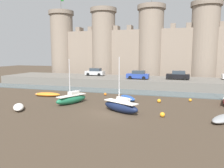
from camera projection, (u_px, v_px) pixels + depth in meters
ground_plane at (112, 113)px, 23.57m from camera, size 160.00×160.00×0.00m
water_channel at (135, 92)px, 35.99m from camera, size 80.00×4.50×0.10m
quay_road at (143, 82)px, 42.74m from camera, size 59.29×10.00×1.64m
castle at (151, 47)px, 51.80m from camera, size 53.83×6.54×20.50m
rowboat_midflat_left at (19, 107)px, 24.72m from camera, size 2.80×3.07×0.64m
rowboat_midflat_centre at (47, 94)px, 32.63m from camera, size 4.07×1.87×0.60m
sailboat_near_channel_left at (121, 106)px, 23.63m from camera, size 4.72×3.27×5.99m
rowboat_midflat_right at (127, 98)px, 29.52m from camera, size 3.04×2.95×0.75m
rowboat_foreground_left at (224, 118)px, 20.39m from camera, size 3.13×3.84×0.59m
sailboat_near_channel_right at (72, 99)px, 27.72m from camera, size 2.94×4.67×5.68m
mooring_buoy_near_channel at (190, 100)px, 29.04m from camera, size 0.40×0.40×0.40m
mooring_buoy_mid_mud at (159, 101)px, 28.36m from camera, size 0.49×0.49×0.49m
mooring_buoy_off_centre at (105, 94)px, 33.36m from camera, size 0.39×0.39×0.39m
mooring_buoy_near_shore at (162, 115)px, 21.85m from camera, size 0.51×0.51×0.51m
car_quay_centre_east at (138, 75)px, 40.60m from camera, size 4.11×1.90×1.62m
car_quay_east at (178, 75)px, 39.98m from camera, size 4.11×1.90×1.62m
car_quay_west at (95, 72)px, 47.16m from camera, size 4.11×1.90×1.62m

